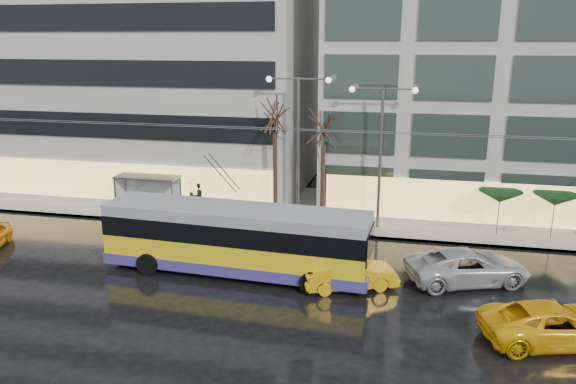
% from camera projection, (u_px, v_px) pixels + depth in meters
% --- Properties ---
extents(ground, '(140.00, 140.00, 0.00)m').
position_uv_depth(ground, '(209.00, 294.00, 25.86)').
color(ground, black).
rests_on(ground, ground).
extents(sidewalk, '(80.00, 10.00, 0.15)m').
position_uv_depth(sidewalk, '(307.00, 208.00, 38.62)').
color(sidewalk, gray).
rests_on(sidewalk, ground).
extents(kerb, '(80.00, 0.10, 0.15)m').
position_uv_depth(kerb, '(292.00, 231.00, 33.96)').
color(kerb, slate).
rests_on(kerb, ground).
extents(building_left, '(34.00, 14.00, 22.00)m').
position_uv_depth(building_left, '(94.00, 41.00, 44.05)').
color(building_left, '#AEACA7').
rests_on(building_left, sidewalk).
extents(trolleybus, '(13.45, 5.54, 6.18)m').
position_uv_depth(trolleybus, '(236.00, 241.00, 27.76)').
color(trolleybus, yellow).
rests_on(trolleybus, ground).
extents(catenary, '(42.24, 5.12, 7.00)m').
position_uv_depth(catenary, '(271.00, 167.00, 32.00)').
color(catenary, '#595B60').
rests_on(catenary, ground).
extents(bus_shelter, '(4.20, 1.60, 2.51)m').
position_uv_depth(bus_shelter, '(144.00, 185.00, 37.12)').
color(bus_shelter, '#595B60').
rests_on(bus_shelter, sidewalk).
extents(street_lamp_near, '(3.96, 0.36, 9.03)m').
position_uv_depth(street_lamp_near, '(298.00, 130.00, 34.03)').
color(street_lamp_near, '#595B60').
rests_on(street_lamp_near, sidewalk).
extents(street_lamp_far, '(3.96, 0.36, 8.53)m').
position_uv_depth(street_lamp_far, '(381.00, 138.00, 33.08)').
color(street_lamp_far, '#595B60').
rests_on(street_lamp_far, sidewalk).
extents(tree_a, '(3.20, 3.20, 8.40)m').
position_uv_depth(tree_a, '(275.00, 111.00, 34.23)').
color(tree_a, black).
rests_on(tree_a, sidewalk).
extents(tree_b, '(3.20, 3.20, 7.70)m').
position_uv_depth(tree_b, '(324.00, 123.00, 33.99)').
color(tree_b, black).
rests_on(tree_b, sidewalk).
extents(parasol_a, '(2.50, 2.50, 2.65)m').
position_uv_depth(parasol_a, '(500.00, 197.00, 32.71)').
color(parasol_a, '#595B60').
rests_on(parasol_a, sidewalk).
extents(parasol_b, '(2.50, 2.50, 2.65)m').
position_uv_depth(parasol_b, '(555.00, 200.00, 32.09)').
color(parasol_b, '#595B60').
rests_on(parasol_b, sidewalk).
extents(taxi_b, '(4.74, 3.14, 1.48)m').
position_uv_depth(taxi_b, '(350.00, 273.00, 26.31)').
color(taxi_b, '#F8B50D').
rests_on(taxi_b, ground).
extents(taxi_c, '(6.03, 3.91, 1.54)m').
position_uv_depth(taxi_c, '(554.00, 324.00, 21.61)').
color(taxi_c, yellow).
rests_on(taxi_c, ground).
extents(sedan_silver, '(6.41, 4.54, 1.62)m').
position_uv_depth(sedan_silver, '(467.00, 266.00, 26.92)').
color(sedan_silver, '#B5B5BA').
rests_on(sedan_silver, ground).
extents(pedestrian_a, '(1.21, 1.22, 2.19)m').
position_uv_depth(pedestrian_a, '(191.00, 192.00, 36.74)').
color(pedestrian_a, black).
rests_on(pedestrian_a, sidewalk).
extents(pedestrian_b, '(1.14, 1.13, 1.85)m').
position_uv_depth(pedestrian_b, '(199.00, 196.00, 37.88)').
color(pedestrian_b, black).
rests_on(pedestrian_b, sidewalk).
extents(pedestrian_c, '(1.23, 1.13, 2.11)m').
position_uv_depth(pedestrian_c, '(150.00, 192.00, 38.24)').
color(pedestrian_c, black).
rests_on(pedestrian_c, sidewalk).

